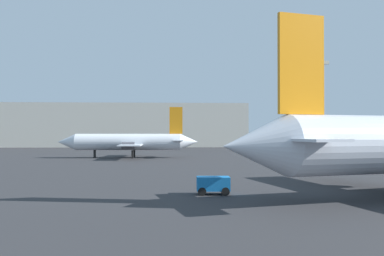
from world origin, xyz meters
The scene contains 4 objects.
airplane_distant centered at (-1.75, 63.30, 2.82)m, with size 24.73×16.08×9.02m.
baggage_cart centered at (8.59, 20.31, 0.76)m, with size 2.43×1.43×1.30m.
light_mast_right centered at (41.20, 83.53, 11.85)m, with size 2.40×0.50×21.14m.
terminal_building centered at (-18.64, 122.88, 6.65)m, with size 95.60×21.22×13.30m, color beige.
Camera 1 is at (5.41, -9.49, 4.58)m, focal length 38.23 mm.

